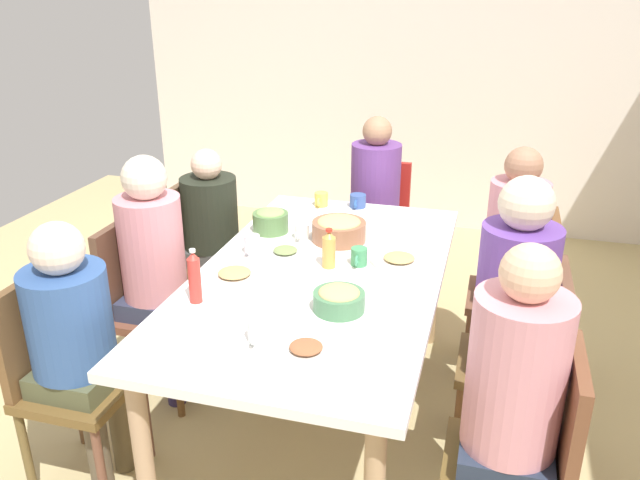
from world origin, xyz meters
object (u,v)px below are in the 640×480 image
bowl_2 (339,229)px  person_5 (375,197)px  chair_1 (200,250)px  person_2 (74,333)px  chair_4 (525,289)px  plate_3 (306,350)px  chair_3 (530,455)px  chair_2 (61,371)px  plate_0 (399,260)px  bottle_0 (329,249)px  person_1 (213,226)px  cup_2 (358,201)px  cup_4 (302,232)px  person_4 (511,247)px  chair_0 (143,300)px  bowl_0 (339,299)px  plate_2 (235,275)px  plate_1 (285,253)px  chair_6 (527,354)px  cup_3 (321,199)px  person_3 (510,391)px  person_0 (155,259)px  chair_5 (376,224)px  cup_1 (259,331)px  dining_table (320,288)px  cup_0 (252,245)px  person_6 (512,297)px  bowl_1 (271,220)px  cup_5 (359,257)px

bowl_2 → person_5: bearing=179.4°
chair_1 → person_2: 1.28m
chair_4 → plate_3: size_ratio=4.30×
chair_1 → chair_3: size_ratio=1.00×
chair_2 → plate_0: (-0.82, 1.22, 0.28)m
bottle_0 → person_1: bearing=-124.6°
cup_2 → cup_4: 0.56m
person_2 → person_4: size_ratio=0.93×
chair_0 → bowl_0: size_ratio=4.48×
plate_2 → bowl_0: size_ratio=1.27×
chair_2 → bowl_0: (-0.32, 1.07, 0.31)m
person_4 → plate_1: bearing=-63.3°
chair_0 → chair_3: (0.63, 1.80, 0.00)m
chair_1 → person_1: 0.19m
cup_4 → bottle_0: (0.28, 0.21, 0.05)m
person_4 → chair_2: bearing=-53.5°
chair_6 → cup_4: chair_6 is taller
bowl_2 → cup_3: size_ratio=2.35×
person_3 → plate_0: 0.96m
chair_0 → chair_1: same height
person_0 → plate_3: size_ratio=5.93×
chair_4 → chair_5: 1.14m
person_4 → cup_4: size_ratio=11.38×
person_1 → cup_1: 1.47m
person_2 → plate_0: bearing=125.9°
dining_table → bottle_0: size_ratio=10.43×
chair_6 → plate_2: bearing=-82.4°
cup_0 → chair_5: bearing=163.7°
chair_0 → chair_4: same height
chair_4 → plate_1: bearing=-65.3°
cup_2 → chair_3: bearing=31.6°
dining_table → plate_1: size_ratio=9.45×
bowl_0 → cup_2: bowl_0 is taller
plate_2 → cup_4: (-0.50, 0.14, 0.02)m
chair_3 → person_6: person_6 is taller
bowl_0 → dining_table: bearing=-152.4°
chair_4 → chair_5: bearing=-127.7°
chair_2 → bowl_1: (-1.03, 0.53, 0.33)m
person_4 → bowl_0: person_4 is taller
plate_1 → bowl_2: bowl_2 is taller
person_5 → cup_5: (1.13, 0.15, 0.09)m
cup_4 → plate_3: bearing=18.1°
person_4 → chair_6: size_ratio=1.38×
chair_2 → person_5: 2.09m
plate_0 → cup_4: size_ratio=2.32×
person_2 → bowl_0: 1.03m
person_1 → cup_2: bearing=107.0°
plate_2 → plate_3: same height
chair_2 → bottle_0: size_ratio=4.94×
person_4 → person_6: size_ratio=0.97×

